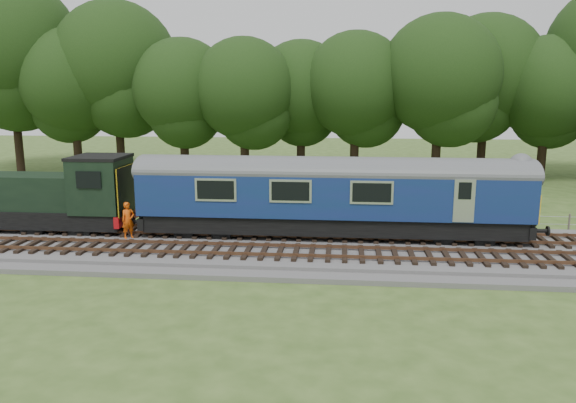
# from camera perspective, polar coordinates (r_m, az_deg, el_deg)

# --- Properties ---
(ground) EXTENTS (120.00, 120.00, 0.00)m
(ground) POSITION_cam_1_polar(r_m,az_deg,el_deg) (25.65, 8.94, -5.17)
(ground) COLOR #39561F
(ground) RESTS_ON ground
(ballast) EXTENTS (70.00, 7.00, 0.35)m
(ballast) POSITION_cam_1_polar(r_m,az_deg,el_deg) (25.60, 8.95, -4.80)
(ballast) COLOR #4C4C4F
(ballast) RESTS_ON ground
(track_north) EXTENTS (67.20, 2.40, 0.21)m
(track_north) POSITION_cam_1_polar(r_m,az_deg,el_deg) (26.89, 8.79, -3.48)
(track_north) COLOR black
(track_north) RESTS_ON ballast
(track_south) EXTENTS (67.20, 2.40, 0.21)m
(track_south) POSITION_cam_1_polar(r_m,az_deg,el_deg) (24.00, 9.19, -5.31)
(track_south) COLOR black
(track_south) RESTS_ON ballast
(fence) EXTENTS (64.00, 0.12, 1.00)m
(fence) POSITION_cam_1_polar(r_m,az_deg,el_deg) (29.99, 8.44, -2.73)
(fence) COLOR #6B6054
(fence) RESTS_ON ground
(tree_line) EXTENTS (70.00, 8.00, 18.00)m
(tree_line) POSITION_cam_1_polar(r_m,az_deg,el_deg) (47.14, 7.39, 2.44)
(tree_line) COLOR black
(tree_line) RESTS_ON ground
(dmu_railcar) EXTENTS (18.05, 2.86, 3.88)m
(dmu_railcar) POSITION_cam_1_polar(r_m,az_deg,el_deg) (26.37, 4.45, 1.21)
(dmu_railcar) COLOR black
(dmu_railcar) RESTS_ON ground
(shunter_loco) EXTENTS (8.92, 2.60, 3.38)m
(shunter_loco) POSITION_cam_1_polar(r_m,az_deg,el_deg) (30.12, -23.11, 0.38)
(shunter_loco) COLOR black
(shunter_loco) RESTS_ON ground
(worker) EXTENTS (0.74, 0.74, 1.73)m
(worker) POSITION_cam_1_polar(r_m,az_deg,el_deg) (27.30, -15.93, -1.84)
(worker) COLOR #E6500C
(worker) RESTS_ON ballast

